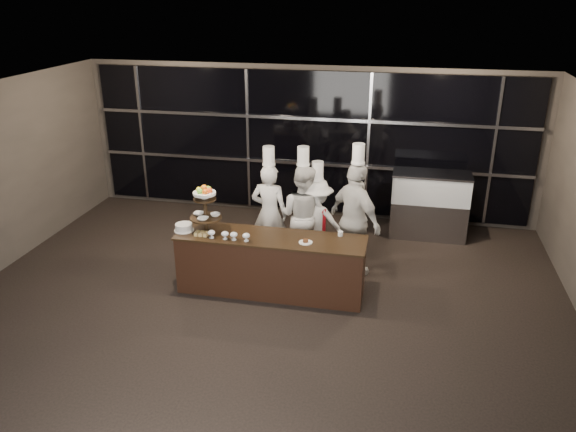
% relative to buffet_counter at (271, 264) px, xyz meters
% --- Properties ---
extents(room, '(10.00, 10.00, 10.00)m').
position_rel_buffet_counter_xyz_m(room, '(-0.04, -1.67, 1.03)').
color(room, black).
rests_on(room, ground).
extents(window_wall, '(8.60, 0.10, 2.80)m').
position_rel_buffet_counter_xyz_m(window_wall, '(-0.04, 3.26, 1.04)').
color(window_wall, black).
rests_on(window_wall, ground).
extents(buffet_counter, '(2.84, 0.74, 0.92)m').
position_rel_buffet_counter_xyz_m(buffet_counter, '(0.00, 0.00, 0.00)').
color(buffet_counter, black).
rests_on(buffet_counter, ground).
extents(display_stand, '(0.48, 0.48, 0.74)m').
position_rel_buffet_counter_xyz_m(display_stand, '(-1.00, -0.00, 0.87)').
color(display_stand, black).
rests_on(display_stand, buffet_counter).
extents(compotes, '(0.64, 0.11, 0.12)m').
position_rel_buffet_counter_xyz_m(compotes, '(-0.57, -0.22, 0.54)').
color(compotes, silver).
rests_on(compotes, buffet_counter).
extents(layer_cake, '(0.30, 0.30, 0.11)m').
position_rel_buffet_counter_xyz_m(layer_cake, '(-1.34, -0.05, 0.51)').
color(layer_cake, white).
rests_on(layer_cake, buffet_counter).
extents(pastry_squares, '(0.20, 0.13, 0.05)m').
position_rel_buffet_counter_xyz_m(pastry_squares, '(-1.02, -0.16, 0.48)').
color(pastry_squares, '#E6C270').
rests_on(pastry_squares, buffet_counter).
extents(small_plate, '(0.20, 0.20, 0.05)m').
position_rel_buffet_counter_xyz_m(small_plate, '(0.54, -0.10, 0.47)').
color(small_plate, white).
rests_on(small_plate, buffet_counter).
extents(chef_cup, '(0.08, 0.08, 0.07)m').
position_rel_buffet_counter_xyz_m(chef_cup, '(1.01, 0.25, 0.49)').
color(chef_cup, white).
rests_on(chef_cup, buffet_counter).
extents(display_case, '(1.40, 0.61, 1.24)m').
position_rel_buffet_counter_xyz_m(display_case, '(2.38, 2.63, 0.22)').
color(display_case, '#A5A5AA').
rests_on(display_case, ground).
extents(chef_a, '(0.65, 0.45, 2.00)m').
position_rel_buffet_counter_xyz_m(chef_a, '(-0.28, 1.07, 0.41)').
color(chef_a, silver).
rests_on(chef_a, ground).
extents(chef_b, '(0.97, 0.83, 2.03)m').
position_rel_buffet_counter_xyz_m(chef_b, '(0.28, 1.08, 0.41)').
color(chef_b, silver).
rests_on(chef_b, ground).
extents(chef_c, '(0.97, 0.58, 1.77)m').
position_rel_buffet_counter_xyz_m(chef_c, '(0.50, 1.16, 0.28)').
color(chef_c, silver).
rests_on(chef_c, ground).
extents(chef_d, '(1.12, 1.10, 2.18)m').
position_rel_buffet_counter_xyz_m(chef_d, '(1.17, 0.83, 0.49)').
color(chef_d, silver).
rests_on(chef_d, ground).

